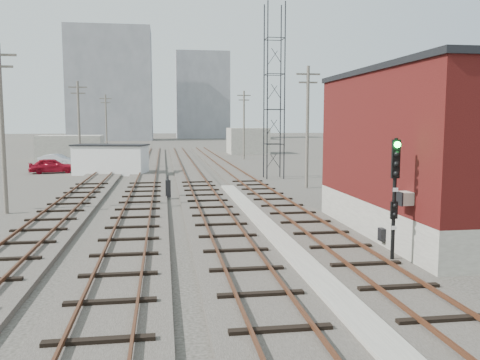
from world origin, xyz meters
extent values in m
plane|color=#282621|center=(0.00, 60.00, 0.00)|extent=(320.00, 320.00, 0.00)
cube|color=#332D28|center=(2.50, 39.00, 0.10)|extent=(3.20, 90.00, 0.20)
cube|color=#4C2816|center=(1.78, 39.00, 0.33)|extent=(0.07, 90.00, 0.12)
cube|color=#4C2816|center=(3.22, 39.00, 0.33)|extent=(0.07, 90.00, 0.12)
cube|color=#332D28|center=(-1.50, 39.00, 0.10)|extent=(3.20, 90.00, 0.20)
cube|color=#4C2816|center=(-2.22, 39.00, 0.33)|extent=(0.07, 90.00, 0.12)
cube|color=#4C2816|center=(-0.78, 39.00, 0.33)|extent=(0.07, 90.00, 0.12)
cube|color=#332D28|center=(-5.50, 39.00, 0.10)|extent=(3.20, 90.00, 0.20)
cube|color=#4C2816|center=(-6.22, 39.00, 0.33)|extent=(0.07, 90.00, 0.12)
cube|color=#4C2816|center=(-4.78, 39.00, 0.33)|extent=(0.07, 90.00, 0.12)
cube|color=#332D28|center=(-9.50, 39.00, 0.10)|extent=(3.20, 90.00, 0.20)
cube|color=#4C2816|center=(-10.22, 39.00, 0.33)|extent=(0.07, 90.00, 0.12)
cube|color=#4C2816|center=(-8.78, 39.00, 0.33)|extent=(0.07, 90.00, 0.12)
cube|color=gray|center=(0.50, 14.00, 0.13)|extent=(0.90, 28.00, 0.26)
cube|color=gray|center=(7.50, 12.00, 0.75)|extent=(6.00, 12.00, 1.50)
cube|color=#511513|center=(7.50, 12.00, 4.25)|extent=(6.00, 12.00, 5.50)
cube|color=black|center=(7.50, 12.00, 7.10)|extent=(6.20, 12.20, 0.25)
cube|color=beige|center=(4.28, 8.00, 2.25)|extent=(0.45, 0.62, 0.45)
cube|color=black|center=(4.40, 10.00, 0.50)|extent=(0.20, 0.35, 0.50)
cylinder|color=black|center=(4.75, 34.25, 7.50)|extent=(0.10, 0.10, 15.00)
cylinder|color=black|center=(6.25, 34.25, 7.50)|extent=(0.10, 0.10, 15.00)
cylinder|color=black|center=(4.75, 35.75, 7.50)|extent=(0.10, 0.10, 15.00)
cylinder|color=black|center=(6.25, 35.75, 7.50)|extent=(0.10, 0.10, 15.00)
cylinder|color=#595147|center=(-12.50, 20.00, 4.50)|extent=(0.24, 0.24, 9.00)
cylinder|color=#595147|center=(-12.50, 45.00, 4.50)|extent=(0.24, 0.24, 9.00)
cube|color=#595147|center=(-12.50, 45.00, 8.40)|extent=(1.80, 0.12, 0.12)
cube|color=#595147|center=(-12.50, 45.00, 7.80)|extent=(1.40, 0.12, 0.12)
cylinder|color=#595147|center=(-12.50, 70.00, 4.50)|extent=(0.24, 0.24, 9.00)
cube|color=#595147|center=(-12.50, 70.00, 8.40)|extent=(1.80, 0.12, 0.12)
cube|color=#595147|center=(-12.50, 70.00, 7.80)|extent=(1.40, 0.12, 0.12)
cylinder|color=#595147|center=(6.50, 28.00, 4.50)|extent=(0.24, 0.24, 9.00)
cube|color=#595147|center=(6.50, 28.00, 8.40)|extent=(1.80, 0.12, 0.12)
cube|color=#595147|center=(6.50, 28.00, 7.80)|extent=(1.40, 0.12, 0.12)
cylinder|color=#595147|center=(6.50, 58.00, 4.50)|extent=(0.24, 0.24, 9.00)
cube|color=#595147|center=(6.50, 58.00, 8.40)|extent=(1.80, 0.12, 0.12)
cube|color=#595147|center=(6.50, 58.00, 7.80)|extent=(1.40, 0.12, 0.12)
cube|color=gray|center=(-18.00, 135.00, 15.00)|extent=(22.00, 14.00, 30.00)
cube|color=gray|center=(8.00, 150.00, 13.00)|extent=(16.00, 12.00, 26.00)
cube|color=gray|center=(-16.00, 60.00, 1.60)|extent=(8.00, 5.00, 3.20)
cube|color=gray|center=(9.00, 70.00, 2.00)|extent=(6.00, 6.00, 4.00)
cube|color=gray|center=(3.70, 7.58, 0.05)|extent=(0.40, 0.40, 0.10)
cylinder|color=black|center=(3.70, 7.58, 2.19)|extent=(0.13, 0.13, 4.38)
cube|color=black|center=(3.70, 7.56, 3.67)|extent=(0.28, 0.10, 1.31)
sphere|color=#0CE533|center=(3.70, 7.47, 4.16)|extent=(0.22, 0.22, 0.22)
sphere|color=black|center=(3.70, 7.47, 3.83)|extent=(0.22, 0.22, 0.22)
sphere|color=black|center=(3.70, 7.47, 3.50)|extent=(0.22, 0.22, 0.22)
sphere|color=black|center=(3.70, 7.47, 3.17)|extent=(0.22, 0.22, 0.22)
cube|color=black|center=(3.70, 7.56, 1.92)|extent=(0.24, 0.09, 0.60)
cube|color=white|center=(3.70, 7.50, 2.63)|extent=(0.18, 0.02, 0.13)
cube|color=white|center=(3.70, 7.50, 1.31)|extent=(0.18, 0.02, 0.13)
cube|color=black|center=(-3.81, 23.98, 0.67)|extent=(0.33, 0.33, 1.11)
cylinder|color=black|center=(-3.81, 23.98, 1.39)|extent=(0.09, 0.09, 0.33)
cube|color=silver|center=(-8.99, 40.20, 1.37)|extent=(7.02, 4.23, 2.73)
cube|color=black|center=(-8.99, 40.20, 2.79)|extent=(7.29, 4.49, 0.13)
imported|color=maroon|center=(-14.76, 42.46, 0.73)|extent=(4.55, 2.58, 1.46)
imported|color=#ACAEB4|center=(-15.87, 50.65, 0.68)|extent=(4.35, 2.55, 1.36)
imported|color=slate|center=(-11.41, 53.64, 0.64)|extent=(4.49, 1.98, 1.28)
camera|label=1|loc=(-4.06, -8.57, 4.91)|focal=38.00mm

